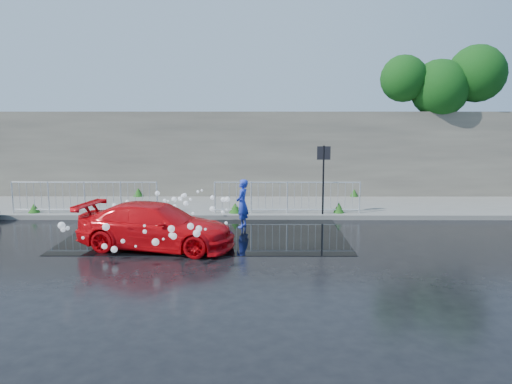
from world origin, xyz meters
TOP-DOWN VIEW (x-y plane):
  - ground at (0.00, 0.00)m, footprint 90.00×90.00m
  - pavement at (0.00, 5.00)m, footprint 30.00×4.00m
  - curb at (0.00, 3.00)m, footprint 30.00×0.25m
  - retaining_wall at (0.00, 7.20)m, footprint 30.00×0.60m
  - puddle at (0.50, 1.00)m, footprint 8.00×5.00m
  - sign_post at (4.20, 3.10)m, footprint 0.45×0.06m
  - tree at (9.76, 7.41)m, footprint 5.14×2.39m
  - railing_left at (-4.00, 3.35)m, footprint 5.05×0.05m
  - railing_right at (3.00, 3.35)m, footprint 5.05×0.05m
  - weeds at (-0.02, 4.52)m, footprint 12.17×3.93m
  - water_spray at (-0.63, 0.03)m, footprint 3.66×5.31m
  - red_car at (-0.69, -0.74)m, footprint 4.42×2.51m
  - person at (1.50, 1.80)m, footprint 0.50×0.63m

SIDE VIEW (x-z plane):
  - ground at x=0.00m, z-range 0.00..0.00m
  - puddle at x=0.50m, z-range 0.00..0.01m
  - pavement at x=0.00m, z-range 0.00..0.15m
  - curb at x=0.00m, z-range 0.00..0.16m
  - weeds at x=-0.02m, z-range 0.13..0.50m
  - red_car at x=-0.69m, z-range 0.00..1.21m
  - water_spray at x=-0.63m, z-range 0.19..1.22m
  - railing_left at x=-4.00m, z-range 0.19..1.29m
  - railing_right at x=3.00m, z-range 0.19..1.29m
  - person at x=1.50m, z-range 0.00..1.52m
  - sign_post at x=4.20m, z-range 0.47..2.97m
  - retaining_wall at x=0.00m, z-range 0.15..3.65m
  - tree at x=9.76m, z-range 1.68..8.06m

